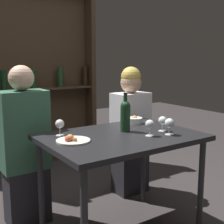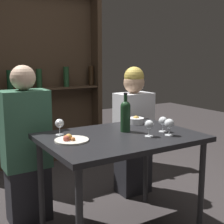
{
  "view_description": "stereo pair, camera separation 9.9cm",
  "coord_description": "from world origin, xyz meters",
  "views": [
    {
      "loc": [
        -1.27,
        -1.76,
        1.32
      ],
      "look_at": [
        0.0,
        0.12,
        0.92
      ],
      "focal_mm": 50.0,
      "sensor_mm": 36.0,
      "label": 1
    },
    {
      "loc": [
        -1.19,
        -1.81,
        1.32
      ],
      "look_at": [
        0.0,
        0.12,
        0.92
      ],
      "focal_mm": 50.0,
      "sensor_mm": 36.0,
      "label": 2
    }
  ],
  "objects": [
    {
      "name": "snack_bowl",
      "position": [
        0.32,
        0.25,
        0.8
      ],
      "size": [
        0.13,
        0.13,
        0.07
      ],
      "color": "white",
      "rests_on": "dining_table"
    },
    {
      "name": "food_plate_0",
      "position": [
        -0.37,
        0.03,
        0.78
      ],
      "size": [
        0.23,
        0.23,
        0.05
      ],
      "color": "silver",
      "rests_on": "dining_table"
    },
    {
      "name": "wine_glass_3",
      "position": [
        0.32,
        -0.08,
        0.85
      ],
      "size": [
        0.06,
        0.06,
        0.11
      ],
      "color": "silver",
      "rests_on": "dining_table"
    },
    {
      "name": "wine_glass_1",
      "position": [
        0.15,
        -0.14,
        0.85
      ],
      "size": [
        0.06,
        0.06,
        0.12
      ],
      "color": "silver",
      "rests_on": "dining_table"
    },
    {
      "name": "seated_person_right",
      "position": [
        0.52,
        0.57,
        0.61
      ],
      "size": [
        0.34,
        0.22,
        1.23
      ],
      "color": "#26262B",
      "rests_on": "ground_plane"
    },
    {
      "name": "wine_rack_wall",
      "position": [
        0.0,
        1.8,
        1.19
      ],
      "size": [
        1.59,
        0.21,
        2.36
      ],
      "color": "#38281C",
      "rests_on": "ground_plane"
    },
    {
      "name": "wine_glass_0",
      "position": [
        -0.37,
        0.23,
        0.85
      ],
      "size": [
        0.06,
        0.06,
        0.12
      ],
      "color": "silver",
      "rests_on": "dining_table"
    },
    {
      "name": "wine_glass_2",
      "position": [
        0.29,
        -0.19,
        0.85
      ],
      "size": [
        0.07,
        0.07,
        0.12
      ],
      "color": "silver",
      "rests_on": "dining_table"
    },
    {
      "name": "dining_table",
      "position": [
        0.0,
        0.0,
        0.69
      ],
      "size": [
        1.1,
        0.78,
        0.77
      ],
      "color": "black",
      "rests_on": "ground_plane"
    },
    {
      "name": "wine_bottle",
      "position": [
        0.09,
        0.07,
        0.9
      ],
      "size": [
        0.07,
        0.07,
        0.29
      ],
      "color": "#19381E",
      "rests_on": "dining_table"
    },
    {
      "name": "seated_person_left",
      "position": [
        -0.52,
        0.57,
        0.6
      ],
      "size": [
        0.36,
        0.22,
        1.26
      ],
      "color": "#26262B",
      "rests_on": "ground_plane"
    }
  ]
}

